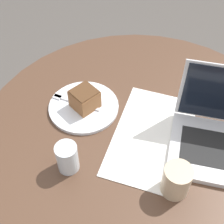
{
  "coord_description": "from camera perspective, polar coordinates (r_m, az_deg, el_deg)",
  "views": [
    {
      "loc": [
        0.54,
        0.26,
        1.49
      ],
      "look_at": [
        0.01,
        -0.11,
        0.75
      ],
      "focal_mm": 50.0,
      "sensor_mm": 36.0,
      "label": 1
    }
  ],
  "objects": [
    {
      "name": "paper_document",
      "position": [
        0.98,
        7.35,
        -4.34
      ],
      "size": [
        0.42,
        0.32,
        0.0
      ],
      "rotation": [
        0.0,
        0.0,
        0.28
      ],
      "color": "white",
      "rests_on": "dining_table"
    },
    {
      "name": "coffee_glass",
      "position": [
        0.85,
        11.69,
        -12.15
      ],
      "size": [
        0.08,
        0.08,
        0.1
      ],
      "color": "#C6AD89",
      "rests_on": "dining_table"
    },
    {
      "name": "water_glass",
      "position": [
        0.88,
        -8.18,
        -8.25
      ],
      "size": [
        0.06,
        0.06,
        0.09
      ],
      "color": "silver",
      "rests_on": "dining_table"
    },
    {
      "name": "plate",
      "position": [
        1.05,
        -5.18,
        0.97
      ],
      "size": [
        0.23,
        0.23,
        0.01
      ],
      "color": "silver",
      "rests_on": "dining_table"
    },
    {
      "name": "ground_plane",
      "position": [
        1.61,
        3.58,
        -19.41
      ],
      "size": [
        12.0,
        12.0,
        0.0
      ],
      "primitive_type": "plane",
      "color": "#4C4742"
    },
    {
      "name": "fork",
      "position": [
        1.06,
        -7.41,
        2.04
      ],
      "size": [
        0.05,
        0.17,
        0.0
      ],
      "rotation": [
        0.0,
        0.0,
        4.9
      ],
      "color": "silver",
      "rests_on": "plate"
    },
    {
      "name": "dining_table",
      "position": [
        1.12,
        4.89,
        -9.14
      ],
      "size": [
        1.06,
        1.06,
        0.71
      ],
      "color": "#4C3323",
      "rests_on": "ground_plane"
    },
    {
      "name": "cake_slice",
      "position": [
        1.02,
        -5.02,
        2.42
      ],
      "size": [
        0.09,
        0.09,
        0.07
      ],
      "rotation": [
        0.0,
        0.0,
        1.34
      ],
      "color": "brown",
      "rests_on": "plate"
    }
  ]
}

